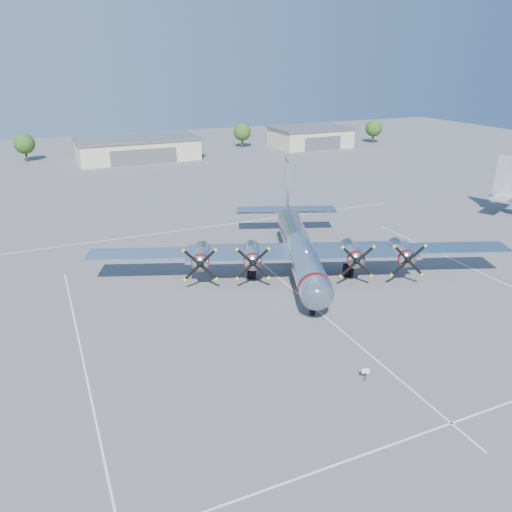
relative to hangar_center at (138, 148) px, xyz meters
name	(u,v)px	position (x,y,z in m)	size (l,w,h in m)	color
ground	(297,293)	(0.00, -81.96, -2.71)	(260.00, 260.00, 0.00)	#58585B
parking_lines	(305,300)	(0.00, -83.71, -2.71)	(60.00, 50.08, 0.01)	silver
hangar_center	(138,148)	(0.00, 0.00, 0.00)	(28.60, 14.60, 5.40)	#BAAD93
hangar_east	(310,137)	(48.00, 0.00, 0.00)	(20.60, 14.60, 5.40)	#BAAD93
tree_west	(24,144)	(-25.00, 8.04, 1.51)	(4.80, 4.80, 6.64)	#382619
tree_east	(242,132)	(30.00, 6.04, 1.51)	(4.80, 4.80, 6.64)	#382619
tree_far_east	(374,128)	(68.00, -1.96, 1.51)	(4.80, 4.80, 6.64)	#382619
main_bomber_b29	(298,270)	(2.99, -76.48, -2.71)	(46.48, 31.79, 10.28)	silver
info_placard	(366,372)	(-2.57, -97.64, -1.91)	(0.57, 0.26, 1.14)	black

